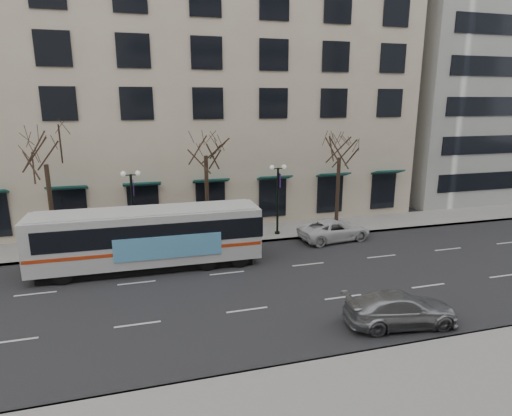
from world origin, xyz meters
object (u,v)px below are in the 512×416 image
object	(u,v)px
white_pickup	(334,230)
lamp_post_left	(133,205)
silver_car	(401,309)
tree_far_mid	(205,142)
tree_far_left	(44,149)
lamp_post_right	(278,196)
tree_far_right	(340,145)
city_bus	(150,236)

from	to	relation	value
white_pickup	lamp_post_left	bearing A→B (deg)	74.94
lamp_post_left	silver_car	world-z (taller)	lamp_post_left
tree_far_mid	silver_car	distance (m)	16.66
tree_far_left	tree_far_mid	distance (m)	10.00
lamp_post_left	lamp_post_right	bearing A→B (deg)	0.00
lamp_post_right	white_pickup	distance (m)	4.66
tree_far_left	lamp_post_left	size ratio (longest dim) A/B	1.60
lamp_post_right	lamp_post_left	bearing A→B (deg)	180.00
silver_car	tree_far_left	bearing A→B (deg)	56.04
silver_car	white_pickup	size ratio (longest dim) A/B	0.96
tree_far_mid	white_pickup	xyz separation A→B (m)	(8.58, -2.60, -6.19)
tree_far_mid	white_pickup	size ratio (longest dim) A/B	1.66
tree_far_right	city_bus	bearing A→B (deg)	-162.52
lamp_post_right	white_pickup	xyz separation A→B (m)	(3.58, -2.00, -2.23)
lamp_post_left	lamp_post_right	size ratio (longest dim) A/B	1.00
silver_car	tree_far_mid	bearing A→B (deg)	30.80
city_bus	white_pickup	bearing A→B (deg)	9.12
tree_far_mid	silver_car	world-z (taller)	tree_far_mid
tree_far_left	tree_far_right	xyz separation A→B (m)	(20.00, 0.00, -0.28)
tree_far_left	silver_car	world-z (taller)	tree_far_left
tree_far_right	white_pickup	bearing A→B (deg)	-118.58
tree_far_left	silver_car	size ratio (longest dim) A/B	1.68
lamp_post_left	silver_car	bearing A→B (deg)	-50.62
lamp_post_left	silver_car	distance (m)	17.72
tree_far_left	lamp_post_left	xyz separation A→B (m)	(5.01, -0.60, -3.75)
tree_far_mid	city_bus	xyz separation A→B (m)	(-4.13, -4.45, -4.98)
lamp_post_right	city_bus	xyz separation A→B (m)	(-9.14, -3.85, -1.01)
lamp_post_left	city_bus	distance (m)	4.07
tree_far_right	city_bus	xyz separation A→B (m)	(-14.13, -4.45, -4.49)
tree_far_right	lamp_post_left	xyz separation A→B (m)	(-14.99, -0.60, -3.48)
tree_far_mid	white_pickup	bearing A→B (deg)	-16.85
lamp_post_left	white_pickup	distance (m)	13.90
city_bus	silver_car	size ratio (longest dim) A/B	2.63
tree_far_left	lamp_post_right	size ratio (longest dim) A/B	1.60
lamp_post_left	lamp_post_right	world-z (taller)	same
tree_far_right	city_bus	size ratio (longest dim) A/B	0.62
city_bus	white_pickup	distance (m)	12.90
white_pickup	city_bus	bearing A→B (deg)	91.60
silver_car	lamp_post_right	bearing A→B (deg)	12.18
tree_far_right	tree_far_left	bearing A→B (deg)	180.00
lamp_post_right	silver_car	bearing A→B (deg)	-85.14
tree_far_left	white_pickup	bearing A→B (deg)	-7.96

